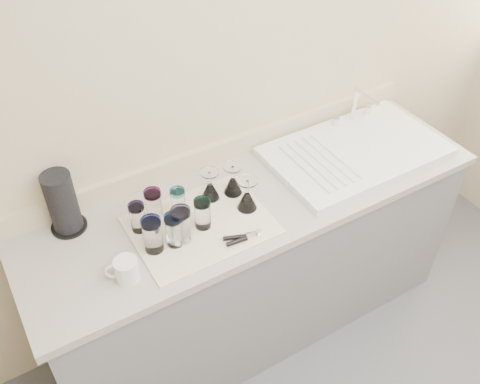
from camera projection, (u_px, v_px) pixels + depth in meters
counter_unit at (254, 263)px, 2.60m from camera, size 2.06×0.62×0.90m
sink_unit at (355, 151)px, 2.50m from camera, size 0.82×0.50×0.22m
dish_towel at (201, 225)px, 2.16m from camera, size 0.55×0.42×0.01m
tumbler_teal at (138, 217)px, 2.09m from camera, size 0.06×0.06×0.13m
tumbler_cyan at (154, 205)px, 2.14m from camera, size 0.07×0.07×0.14m
tumbler_purple at (178, 202)px, 2.16m from camera, size 0.06×0.06×0.13m
tumbler_magenta at (153, 235)px, 2.00m from camera, size 0.08×0.08×0.15m
tumbler_blue at (182, 225)px, 2.04m from camera, size 0.08×0.08×0.15m
tumbler_lavender at (203, 213)px, 2.10m from camera, size 0.07×0.07×0.14m
tumbler_extra at (174, 230)px, 2.03m from camera, size 0.07×0.07×0.14m
goblet_back_left at (210, 189)px, 2.24m from camera, size 0.08×0.08×0.14m
goblet_back_right at (233, 184)px, 2.27m from camera, size 0.08×0.08×0.14m
goblet_front_right at (247, 198)px, 2.19m from camera, size 0.08×0.08×0.15m
can_opener at (243, 238)px, 2.09m from camera, size 0.15×0.07×0.02m
white_mug at (126, 270)px, 1.93m from camera, size 0.14×0.12×0.09m
paper_towel_roll at (62, 203)px, 2.07m from camera, size 0.14×0.14×0.27m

